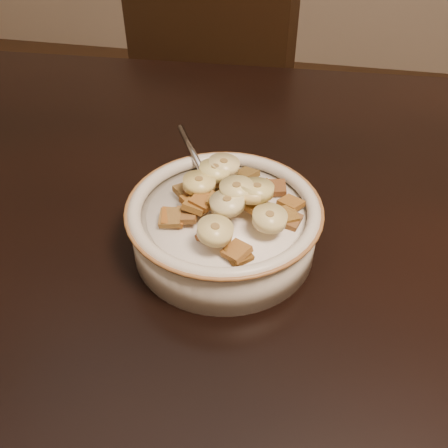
% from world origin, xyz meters
% --- Properties ---
extents(table, '(1.44, 0.97, 0.04)m').
position_xyz_m(table, '(0.00, 0.00, 0.73)').
color(table, black).
rests_on(table, floor).
extents(chair, '(0.52, 0.52, 0.91)m').
position_xyz_m(chair, '(-0.16, 0.49, 0.46)').
color(chair, black).
rests_on(chair, floor).
extents(cereal_bowl, '(0.18, 0.18, 0.04)m').
position_xyz_m(cereal_bowl, '(0.01, 0.02, 0.77)').
color(cereal_bowl, silver).
rests_on(cereal_bowl, table).
extents(milk, '(0.15, 0.15, 0.00)m').
position_xyz_m(milk, '(0.01, 0.02, 0.79)').
color(milk, white).
rests_on(milk, cereal_bowl).
extents(spoon, '(0.05, 0.05, 0.01)m').
position_xyz_m(spoon, '(-0.00, 0.04, 0.80)').
color(spoon, '#BBBBBB').
rests_on(spoon, cereal_bowl).
extents(cereal_square_0, '(0.03, 0.03, 0.01)m').
position_xyz_m(cereal_square_0, '(0.04, -0.04, 0.80)').
color(cereal_square_0, brown).
rests_on(cereal_square_0, milk).
extents(cereal_square_1, '(0.03, 0.02, 0.01)m').
position_xyz_m(cereal_square_1, '(0.08, 0.01, 0.80)').
color(cereal_square_1, brown).
rests_on(cereal_square_1, milk).
extents(cereal_square_2, '(0.03, 0.03, 0.01)m').
position_xyz_m(cereal_square_2, '(-0.01, 0.02, 0.81)').
color(cereal_square_2, brown).
rests_on(cereal_square_2, milk).
extents(cereal_square_3, '(0.02, 0.02, 0.01)m').
position_xyz_m(cereal_square_3, '(0.01, 0.01, 0.81)').
color(cereal_square_3, '#8F631D').
rests_on(cereal_square_3, milk).
extents(cereal_square_4, '(0.03, 0.03, 0.01)m').
position_xyz_m(cereal_square_4, '(-0.00, 0.01, 0.81)').
color(cereal_square_4, '#995121').
rests_on(cereal_square_4, milk).
extents(cereal_square_5, '(0.03, 0.03, 0.01)m').
position_xyz_m(cereal_square_5, '(-0.00, 0.04, 0.81)').
color(cereal_square_5, brown).
rests_on(cereal_square_5, milk).
extents(cereal_square_6, '(0.03, 0.03, 0.01)m').
position_xyz_m(cereal_square_6, '(0.05, 0.05, 0.80)').
color(cereal_square_6, brown).
rests_on(cereal_square_6, milk).
extents(cereal_square_7, '(0.02, 0.02, 0.01)m').
position_xyz_m(cereal_square_7, '(-0.02, -0.01, 0.80)').
color(cereal_square_7, brown).
rests_on(cereal_square_7, milk).
extents(cereal_square_8, '(0.03, 0.03, 0.01)m').
position_xyz_m(cereal_square_8, '(-0.01, 0.01, 0.81)').
color(cereal_square_8, brown).
rests_on(cereal_square_8, milk).
extents(cereal_square_9, '(0.02, 0.02, 0.01)m').
position_xyz_m(cereal_square_9, '(-0.01, 0.00, 0.81)').
color(cereal_square_9, brown).
rests_on(cereal_square_9, milk).
extents(cereal_square_10, '(0.03, 0.03, 0.01)m').
position_xyz_m(cereal_square_10, '(0.03, 0.03, 0.81)').
color(cereal_square_10, brown).
rests_on(cereal_square_10, milk).
extents(cereal_square_11, '(0.02, 0.02, 0.01)m').
position_xyz_m(cereal_square_11, '(-0.03, -0.01, 0.80)').
color(cereal_square_11, brown).
rests_on(cereal_square_11, milk).
extents(cereal_square_12, '(0.02, 0.02, 0.01)m').
position_xyz_m(cereal_square_12, '(-0.01, 0.03, 0.81)').
color(cereal_square_12, brown).
rests_on(cereal_square_12, milk).
extents(cereal_square_13, '(0.03, 0.03, 0.01)m').
position_xyz_m(cereal_square_13, '(-0.03, 0.03, 0.80)').
color(cereal_square_13, brown).
rests_on(cereal_square_13, milk).
extents(cereal_square_14, '(0.03, 0.03, 0.01)m').
position_xyz_m(cereal_square_14, '(0.08, 0.03, 0.80)').
color(cereal_square_14, brown).
rests_on(cereal_square_14, milk).
extents(cereal_square_15, '(0.03, 0.03, 0.01)m').
position_xyz_m(cereal_square_15, '(0.04, 0.02, 0.81)').
color(cereal_square_15, olive).
rests_on(cereal_square_15, milk).
extents(cereal_square_16, '(0.03, 0.03, 0.01)m').
position_xyz_m(cereal_square_16, '(-0.02, 0.04, 0.80)').
color(cereal_square_16, brown).
rests_on(cereal_square_16, milk).
extents(cereal_square_17, '(0.02, 0.02, 0.01)m').
position_xyz_m(cereal_square_17, '(-0.03, -0.01, 0.80)').
color(cereal_square_17, olive).
rests_on(cereal_square_17, milk).
extents(cereal_square_18, '(0.03, 0.03, 0.01)m').
position_xyz_m(cereal_square_18, '(0.04, 0.01, 0.81)').
color(cereal_square_18, '#9B661F').
rests_on(cereal_square_18, milk).
extents(cereal_square_19, '(0.02, 0.02, 0.01)m').
position_xyz_m(cereal_square_19, '(0.06, 0.06, 0.80)').
color(cereal_square_19, brown).
rests_on(cereal_square_19, milk).
extents(cereal_square_20, '(0.03, 0.03, 0.01)m').
position_xyz_m(cereal_square_20, '(0.01, -0.03, 0.80)').
color(cereal_square_20, brown).
rests_on(cereal_square_20, milk).
extents(cereal_square_21, '(0.03, 0.03, 0.01)m').
position_xyz_m(cereal_square_21, '(0.03, 0.07, 0.80)').
color(cereal_square_21, brown).
rests_on(cereal_square_21, milk).
extents(cereal_square_22, '(0.03, 0.03, 0.01)m').
position_xyz_m(cereal_square_22, '(0.04, -0.04, 0.80)').
color(cereal_square_22, '#976323').
rests_on(cereal_square_22, milk).
extents(cereal_square_23, '(0.03, 0.03, 0.01)m').
position_xyz_m(cereal_square_23, '(0.07, 0.01, 0.80)').
color(cereal_square_23, olive).
rests_on(cereal_square_23, milk).
extents(cereal_square_24, '(0.03, 0.03, 0.01)m').
position_xyz_m(cereal_square_24, '(-0.00, 0.00, 0.81)').
color(cereal_square_24, '#956125').
rests_on(cereal_square_24, milk).
extents(banana_slice_0, '(0.04, 0.04, 0.01)m').
position_xyz_m(banana_slice_0, '(-0.01, 0.02, 0.82)').
color(banana_slice_0, '#E5C470').
rests_on(banana_slice_0, milk).
extents(banana_slice_1, '(0.04, 0.04, 0.01)m').
position_xyz_m(banana_slice_1, '(0.04, 0.02, 0.82)').
color(banana_slice_1, '#F4CE79').
rests_on(banana_slice_1, milk).
extents(banana_slice_2, '(0.04, 0.04, 0.01)m').
position_xyz_m(banana_slice_2, '(0.04, 0.02, 0.82)').
color(banana_slice_2, '#CFC471').
rests_on(banana_slice_2, milk).
extents(banana_slice_3, '(0.04, 0.04, 0.01)m').
position_xyz_m(banana_slice_3, '(0.03, 0.01, 0.82)').
color(banana_slice_3, '#D3C072').
rests_on(banana_slice_3, milk).
extents(banana_slice_4, '(0.04, 0.04, 0.01)m').
position_xyz_m(banana_slice_4, '(0.06, -0.01, 0.81)').
color(banana_slice_4, '#C7B586').
rests_on(banana_slice_4, milk).
extents(banana_slice_5, '(0.04, 0.04, 0.01)m').
position_xyz_m(banana_slice_5, '(0.01, 0.06, 0.82)').
color(banana_slice_5, '#FEF09F').
rests_on(banana_slice_5, milk).
extents(banana_slice_6, '(0.03, 0.03, 0.01)m').
position_xyz_m(banana_slice_6, '(0.02, -0.00, 0.82)').
color(banana_slice_6, '#FEE8A7').
rests_on(banana_slice_6, milk).
extents(banana_slice_7, '(0.04, 0.04, 0.01)m').
position_xyz_m(banana_slice_7, '(-0.00, 0.05, 0.82)').
color(banana_slice_7, '#F3DF79').
rests_on(banana_slice_7, milk).
extents(banana_slice_8, '(0.04, 0.04, 0.02)m').
position_xyz_m(banana_slice_8, '(0.02, -0.04, 0.82)').
color(banana_slice_8, '#E9C87C').
rests_on(banana_slice_8, milk).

